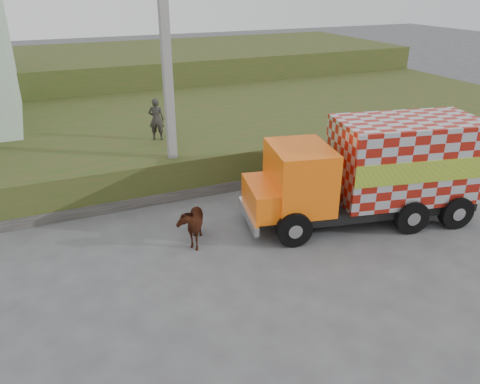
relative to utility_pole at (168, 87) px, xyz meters
name	(u,v)px	position (x,y,z in m)	size (l,w,h in m)	color
ground	(249,247)	(1.00, -4.60, -4.08)	(120.00, 120.00, 0.00)	#474749
embankment	(163,133)	(1.00, 5.40, -3.33)	(40.00, 12.00, 1.50)	#2E4B19
embankment_far	(116,74)	(1.00, 17.40, -2.58)	(40.00, 12.00, 3.00)	#2E4B19
retaining_strip	(151,198)	(-1.00, -0.40, -3.88)	(16.00, 0.50, 0.40)	#595651
utility_pole	(168,87)	(0.00, 0.00, 0.00)	(1.20, 0.30, 8.00)	gray
cargo_truck	(375,171)	(5.54, -4.52, -2.32)	(7.97, 3.93, 3.41)	black
cow	(191,223)	(-0.51, -3.61, -3.40)	(0.73, 1.59, 1.35)	black
pedestrian	(156,119)	(0.03, 2.29, -1.73)	(0.62, 0.41, 1.69)	#302D2A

